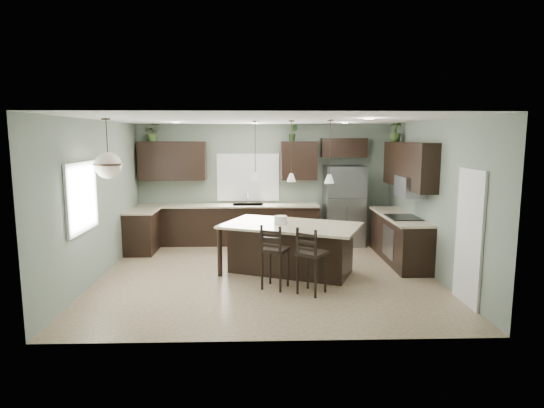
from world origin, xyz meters
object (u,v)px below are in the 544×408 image
at_px(serving_dish, 281,220).
at_px(bar_stool_center, 275,256).
at_px(refrigerator, 344,205).
at_px(kitchen_island, 291,249).
at_px(plant_back_left, 152,133).
at_px(bar_stool_right, 312,260).

xyz_separation_m(serving_dish, bar_stool_center, (-0.13, -0.91, -0.45)).
distance_m(refrigerator, kitchen_island, 2.69).
bearing_deg(serving_dish, plant_back_left, 139.54).
bearing_deg(serving_dish, kitchen_island, -22.77).
xyz_separation_m(kitchen_island, plant_back_left, (-3.02, 2.49, 2.14)).
bearing_deg(serving_dish, bar_stool_right, -69.45).
height_order(serving_dish, bar_stool_center, bar_stool_center).
xyz_separation_m(bar_stool_right, plant_back_left, (-3.27, 3.60, 2.05)).
relative_size(bar_stool_right, plant_back_left, 2.71).
relative_size(serving_dish, plant_back_left, 0.59).
bearing_deg(kitchen_island, bar_stool_right, -54.06).
bearing_deg(plant_back_left, refrigerator, -3.18).
distance_m(kitchen_island, plant_back_left, 4.46).
xyz_separation_m(bar_stool_center, bar_stool_right, (0.58, -0.27, 0.00)).
relative_size(serving_dish, bar_stool_right, 0.22).
bearing_deg(refrigerator, kitchen_island, -121.85).
bearing_deg(serving_dish, bar_stool_center, -98.43).
distance_m(bar_stool_center, plant_back_left, 4.75).
distance_m(serving_dish, bar_stool_center, 1.02).
distance_m(bar_stool_right, plant_back_left, 5.28).
xyz_separation_m(kitchen_island, bar_stool_center, (-0.32, -0.83, 0.09)).
relative_size(refrigerator, bar_stool_center, 1.69).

